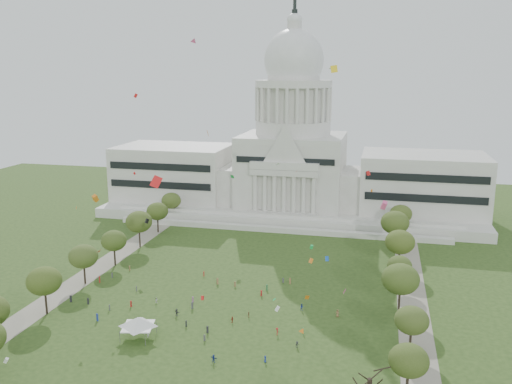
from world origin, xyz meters
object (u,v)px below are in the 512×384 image
at_px(capitol, 292,162).
at_px(person_0, 337,313).
at_px(big_bare_tree, 370,375).
at_px(event_tent, 138,322).

distance_m(capitol, person_0, 107.34).
xyz_separation_m(big_bare_tree, event_tent, (-53.40, 18.52, -4.57)).
relative_size(event_tent, person_0, 5.81).
bearing_deg(capitol, big_bare_tree, -74.98).
xyz_separation_m(event_tent, person_0, (44.41, 21.94, -3.13)).
height_order(capitol, event_tent, capitol).
distance_m(event_tent, person_0, 49.64).
bearing_deg(person_0, big_bare_tree, -56.61).
relative_size(capitol, person_0, 82.12).
bearing_deg(event_tent, capitol, 82.87).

